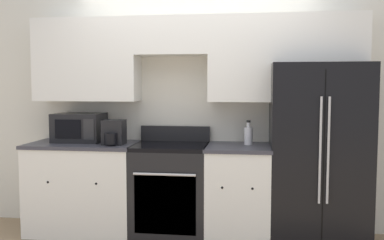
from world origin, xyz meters
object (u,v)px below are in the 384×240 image
at_px(refrigerator, 317,153).
at_px(bottle, 248,135).
at_px(microwave, 79,127).
at_px(oven_range, 171,190).

height_order(refrigerator, bottle, refrigerator).
xyz_separation_m(refrigerator, bottle, (-0.67, 0.05, 0.16)).
distance_m(refrigerator, microwave, 2.46).
height_order(microwave, bottle, microwave).
distance_m(refrigerator, bottle, 0.69).
xyz_separation_m(oven_range, bottle, (0.78, 0.10, 0.56)).
xyz_separation_m(oven_range, microwave, (-1.00, 0.10, 0.61)).
bearing_deg(bottle, oven_range, -172.88).
bearing_deg(oven_range, bottle, 7.12).
relative_size(microwave, bottle, 2.06).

